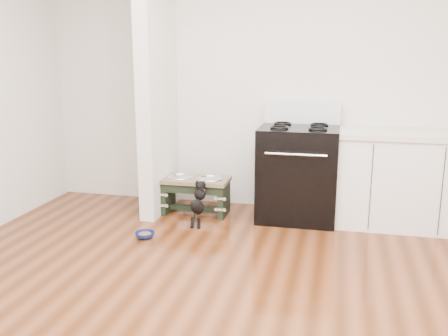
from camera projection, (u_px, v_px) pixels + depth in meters
The scene contains 8 objects.
ground at pixel (223, 326), 3.03m from camera, with size 5.00×5.00×0.00m, color #46200C.
room_shell at pixel (223, 54), 2.67m from camera, with size 5.00×5.00×5.00m.
partition_wall at pixel (157, 81), 4.98m from camera, with size 0.15×0.80×2.70m, color silver.
oven_range at pixel (298, 172), 4.92m from camera, with size 0.76×0.69×1.14m.
cabinet_run at pixel (402, 179), 4.72m from camera, with size 1.24×0.64×0.91m.
dog_feeder at pixel (195, 189), 5.09m from camera, with size 0.68×0.37×0.39m.
puppy at pixel (198, 202), 4.78m from camera, with size 0.12×0.35×0.42m.
floor_bowl at pixel (145, 235), 4.47m from camera, with size 0.21×0.21×0.05m.
Camera 1 is at (0.63, -2.66, 1.63)m, focal length 40.00 mm.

